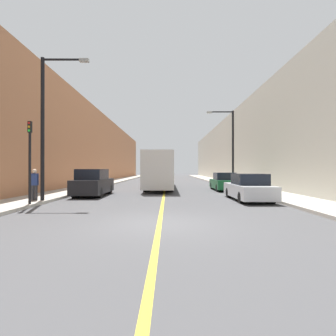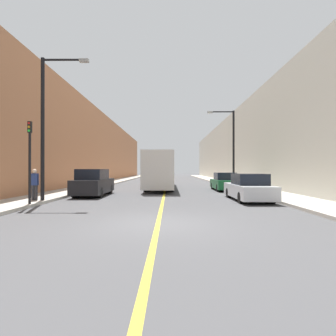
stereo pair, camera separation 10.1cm
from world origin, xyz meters
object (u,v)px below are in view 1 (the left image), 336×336
at_px(traffic_light, 31,159).
at_px(pedestrian, 35,184).
at_px(street_lamp_right, 231,143).
at_px(street_lamp_left, 47,119).
at_px(bus, 160,170).
at_px(parked_suv_left, 94,183).
at_px(car_right_near, 249,188).
at_px(car_right_mid, 225,182).

distance_m(traffic_light, pedestrian, 2.00).
bearing_deg(traffic_light, street_lamp_right, 44.28).
distance_m(street_lamp_left, pedestrian, 3.56).
xyz_separation_m(street_lamp_left, pedestrian, (-0.63, -0.05, -3.51)).
bearing_deg(bus, parked_suv_left, -121.20).
distance_m(bus, traffic_light, 13.89).
relative_size(parked_suv_left, traffic_light, 1.16).
relative_size(car_right_near, pedestrian, 2.80).
xyz_separation_m(car_right_near, pedestrian, (-11.89, -1.29, 0.32)).
bearing_deg(car_right_mid, bus, 154.51).
xyz_separation_m(bus, street_lamp_left, (-5.76, -11.10, 2.79)).
bearing_deg(parked_suv_left, car_right_mid, 24.46).
bearing_deg(bus, car_right_mid, -25.49).
bearing_deg(street_lamp_left, street_lamp_right, 40.91).
bearing_deg(parked_suv_left, traffic_light, -105.76).
xyz_separation_m(car_right_near, car_right_mid, (0.10, 7.18, -0.01)).
distance_m(parked_suv_left, pedestrian, 4.44).
relative_size(car_right_near, traffic_light, 1.18).
bearing_deg(traffic_light, car_right_near, 13.47).
relative_size(car_right_near, street_lamp_left, 0.61).
distance_m(parked_suv_left, street_lamp_right, 13.53).
relative_size(street_lamp_left, traffic_light, 1.93).
xyz_separation_m(parked_suv_left, street_lamp_right, (11.09, 6.93, 3.45)).
relative_size(bus, parked_suv_left, 2.80).
bearing_deg(car_right_mid, traffic_light, -139.20).
xyz_separation_m(parked_suv_left, street_lamp_left, (-1.40, -3.90, 3.68)).
bearing_deg(car_right_near, parked_suv_left, 164.95).
distance_m(bus, street_lamp_left, 12.81).
relative_size(parked_suv_left, car_right_near, 0.98).
height_order(bus, street_lamp_right, street_lamp_right).
bearing_deg(parked_suv_left, street_lamp_left, -109.71).
height_order(bus, parked_suv_left, bus).
distance_m(car_right_near, traffic_light, 11.81).
bearing_deg(street_lamp_left, parked_suv_left, 70.29).
height_order(car_right_near, street_lamp_right, street_lamp_right).
distance_m(car_right_mid, traffic_light, 15.25).
bearing_deg(traffic_light, bus, 64.95).
height_order(bus, car_right_near, bus).
height_order(street_lamp_left, street_lamp_right, street_lamp_left).
relative_size(bus, pedestrian, 7.67).
bearing_deg(car_right_mid, street_lamp_left, -143.41).
bearing_deg(street_lamp_right, car_right_mid, -115.39).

